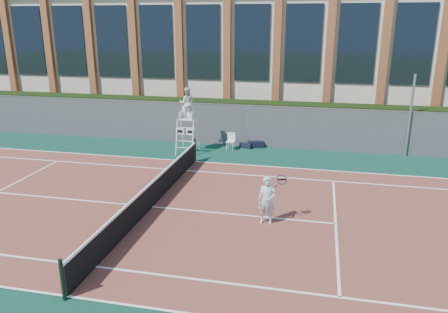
% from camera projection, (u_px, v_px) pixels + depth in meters
% --- Properties ---
extents(ground, '(120.00, 120.00, 0.00)m').
position_uv_depth(ground, '(152.00, 208.00, 15.62)').
color(ground, '#233814').
extents(apron, '(36.00, 20.00, 0.01)m').
position_uv_depth(apron, '(162.00, 197.00, 16.55)').
color(apron, '#0B3426').
rests_on(apron, ground).
extents(tennis_court, '(23.77, 10.97, 0.02)m').
position_uv_depth(tennis_court, '(152.00, 207.00, 15.62)').
color(tennis_court, brown).
rests_on(tennis_court, apron).
extents(tennis_net, '(0.10, 11.30, 1.10)m').
position_uv_depth(tennis_net, '(151.00, 194.00, 15.47)').
color(tennis_net, black).
rests_on(tennis_net, ground).
extents(fence, '(40.00, 0.06, 2.20)m').
position_uv_depth(fence, '(211.00, 124.00, 23.52)').
color(fence, '#595E60').
rests_on(fence, ground).
extents(hedge, '(40.00, 1.40, 2.20)m').
position_uv_depth(hedge, '(216.00, 120.00, 24.64)').
color(hedge, black).
rests_on(hedge, ground).
extents(building, '(45.00, 10.60, 8.22)m').
position_uv_depth(building, '(242.00, 55.00, 31.17)').
color(building, beige).
rests_on(building, ground).
extents(steel_pole, '(0.12, 0.12, 4.04)m').
position_uv_depth(steel_pole, '(410.00, 116.00, 21.10)').
color(steel_pole, '#9EA0A5').
rests_on(steel_pole, ground).
extents(umpire_chair, '(0.93, 1.44, 3.35)m').
position_uv_depth(umpire_chair, '(187.00, 105.00, 21.65)').
color(umpire_chair, white).
rests_on(umpire_chair, ground).
extents(plastic_chair, '(0.43, 0.43, 0.88)m').
position_uv_depth(plastic_chair, '(231.00, 140.00, 22.67)').
color(plastic_chair, silver).
rests_on(plastic_chair, apron).
extents(sports_bag_near, '(0.87, 0.58, 0.35)m').
position_uv_depth(sports_bag_near, '(256.00, 144.00, 23.09)').
color(sports_bag_near, black).
rests_on(sports_bag_near, apron).
extents(sports_bag_far, '(0.69, 0.47, 0.26)m').
position_uv_depth(sports_bag_far, '(246.00, 146.00, 23.01)').
color(sports_bag_far, black).
rests_on(sports_bag_far, apron).
extents(tennis_player, '(0.92, 0.63, 1.64)m').
position_uv_depth(tennis_player, '(267.00, 200.00, 14.09)').
color(tennis_player, '#AABFCC').
rests_on(tennis_player, tennis_court).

